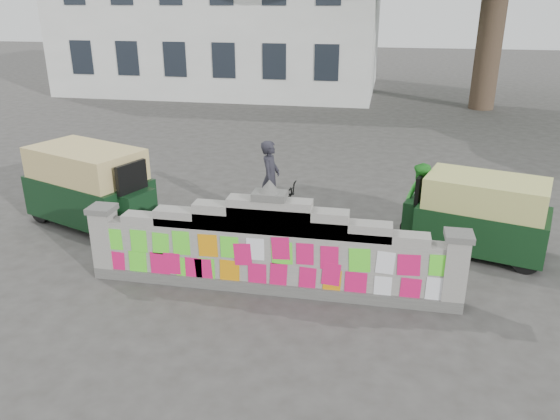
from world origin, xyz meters
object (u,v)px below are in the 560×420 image
Objects in this scene: cyclist_rider at (270,189)px; rickshaw_left at (91,185)px; pedestrian at (420,204)px; rickshaw_right at (479,214)px; cyclist_bike at (271,204)px.

rickshaw_left is at bearing 102.21° from cyclist_rider.
pedestrian is 0.52× the size of rickshaw_left.
cyclist_rider is 0.58× the size of rickshaw_right.
cyclist_bike is 3.96m from rickshaw_left.
cyclist_rider is at bearing 31.00° from rickshaw_left.
rickshaw_right is (8.17, 0.10, -0.09)m from rickshaw_left.
pedestrian is at bearing 24.34° from rickshaw_left.
cyclist_rider is 3.94m from rickshaw_left.
cyclist_bike is 0.65× the size of rickshaw_right.
cyclist_rider is 4.33m from rickshaw_right.
cyclist_bike is 0.58× the size of rickshaw_left.
pedestrian is 1.16m from rickshaw_right.
pedestrian is at bearing -92.71° from cyclist_rider.
rickshaw_left is at bearing 102.21° from cyclist_bike.
rickshaw_right is (4.29, -0.58, -0.03)m from cyclist_rider.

